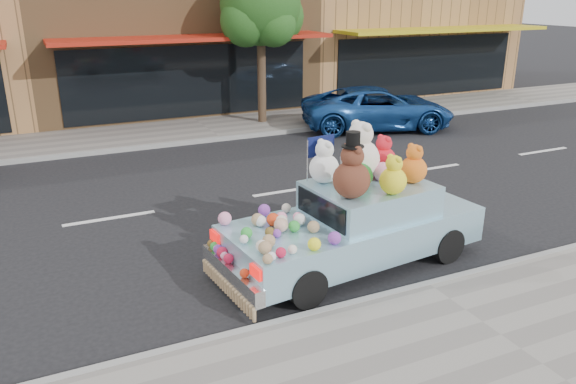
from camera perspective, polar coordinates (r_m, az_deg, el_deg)
ground at (r=12.86m, az=0.16°, el=0.13°), size 120.00×120.00×0.00m
near_sidewalk at (r=8.03m, az=20.78°, el=-13.74°), size 60.00×3.00×0.12m
far_sidewalk at (r=18.71m, az=-8.33°, el=6.38°), size 60.00×3.00×0.12m
near_kerb at (r=8.95m, az=14.00°, el=-9.27°), size 60.00×0.12×0.13m
far_kerb at (r=17.31m, az=-6.87°, el=5.38°), size 60.00×0.12×0.13m
storefront_mid at (r=23.53m, az=-12.86°, el=17.64°), size 10.00×9.80×7.30m
storefront_right at (r=27.50m, az=8.99°, el=18.12°), size 10.00×9.80×7.30m
street_tree at (r=18.94m, az=-2.78°, el=17.84°), size 3.00×2.70×5.22m
car_blue at (r=18.85m, az=9.09°, el=8.40°), size 5.40×3.64×1.38m
art_car at (r=9.27m, az=6.82°, el=-2.48°), size 4.64×2.20×2.38m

